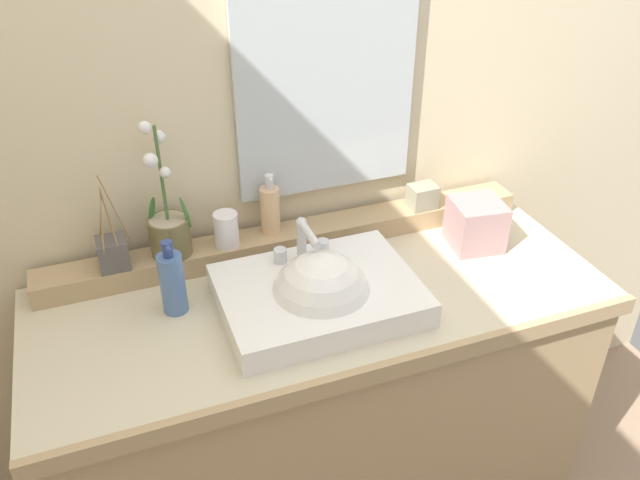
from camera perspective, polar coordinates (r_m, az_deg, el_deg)
The scene contains 12 objects.
wall_back at distance 1.73m, azimuth -4.48°, elevation 13.28°, with size 2.96×0.20×2.51m, color beige.
vanity_cabinet at distance 1.88m, azimuth 0.15°, elevation -15.16°, with size 1.40×0.57×0.86m.
back_ledge at distance 1.74m, azimuth -2.39°, elevation 0.14°, with size 1.32×0.09×0.06m, color tan.
sink_basin at distance 1.53m, azimuth 0.00°, elevation -5.08°, with size 0.46×0.34×0.27m.
potted_plant at distance 1.63m, azimuth -13.13°, elevation 1.20°, with size 0.11×0.10×0.36m.
soap_dispenser at distance 1.69m, azimuth -4.38°, elevation 2.75°, with size 0.05×0.05×0.17m.
tumbler_cup at distance 1.65m, azimuth -8.20°, elevation 0.91°, with size 0.06×0.06×0.09m, color white.
reed_diffuser at distance 1.64m, azimuth -17.69°, elevation -1.02°, with size 0.08×0.09×0.25m.
trinket_box at distance 1.83m, azimuth 8.97°, elevation 3.79°, with size 0.08×0.06×0.07m, color gray.
lotion_bottle at distance 1.53m, azimuth -12.80°, elevation -3.60°, with size 0.06×0.06×0.19m.
tissue_box at distance 1.78m, azimuth 13.48°, elevation 1.37°, with size 0.13×0.13×0.13m, color #A98282.
mirror at distance 1.64m, azimuth 0.58°, elevation 14.50°, with size 0.47×0.02×0.63m, color silver.
Camera 1 is at (-0.45, -1.18, 1.82)m, focal length 36.54 mm.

